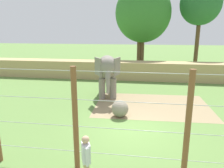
# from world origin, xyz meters

# --- Properties ---
(ground_plane) EXTENTS (120.00, 120.00, 0.00)m
(ground_plane) POSITION_xyz_m (0.00, 0.00, 0.00)
(ground_plane) COLOR #5B7F3D
(dirt_patch) EXTENTS (7.01, 4.89, 0.01)m
(dirt_patch) POSITION_xyz_m (0.95, 3.63, 0.00)
(dirt_patch) COLOR #937F5B
(dirt_patch) RESTS_ON ground
(embankment_wall) EXTENTS (36.00, 1.80, 1.64)m
(embankment_wall) POSITION_xyz_m (0.00, 10.86, 0.82)
(embankment_wall) COLOR tan
(embankment_wall) RESTS_ON ground
(elephant) EXTENTS (1.91, 3.86, 2.88)m
(elephant) POSITION_xyz_m (-2.05, 5.03, 1.91)
(elephant) COLOR gray
(elephant) RESTS_ON ground
(enrichment_ball) EXTENTS (0.91, 0.91, 0.91)m
(enrichment_ball) POSITION_xyz_m (-0.81, 1.59, 0.45)
(enrichment_ball) COLOR gray
(enrichment_ball) RESTS_ON ground
(cable_fence) EXTENTS (10.13, 0.18, 3.47)m
(cable_fence) POSITION_xyz_m (-0.00, -3.02, 1.74)
(cable_fence) COLOR brown
(cable_fence) RESTS_ON ground
(zookeeper) EXTENTS (0.37, 0.56, 1.67)m
(zookeeper) POSITION_xyz_m (-1.17, -3.88, 0.93)
(zookeeper) COLOR tan
(zookeeper) RESTS_ON ground
(tree_far_left) EXTENTS (4.34, 4.34, 9.53)m
(tree_far_left) POSITION_xyz_m (6.17, 16.51, 7.20)
(tree_far_left) COLOR brown
(tree_far_left) RESTS_ON ground
(tree_left_of_centre) EXTENTS (3.74, 3.74, 8.68)m
(tree_left_of_centre) POSITION_xyz_m (-0.26, 16.29, 6.64)
(tree_left_of_centre) COLOR brown
(tree_left_of_centre) RESTS_ON ground
(tree_behind_wall) EXTENTS (3.65, 3.65, 7.24)m
(tree_behind_wall) POSITION_xyz_m (0.13, 18.11, 5.28)
(tree_behind_wall) COLOR brown
(tree_behind_wall) RESTS_ON ground
(tree_right_of_centre) EXTENTS (6.17, 6.17, 9.57)m
(tree_right_of_centre) POSITION_xyz_m (0.08, 16.35, 6.31)
(tree_right_of_centre) COLOR brown
(tree_right_of_centre) RESTS_ON ground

